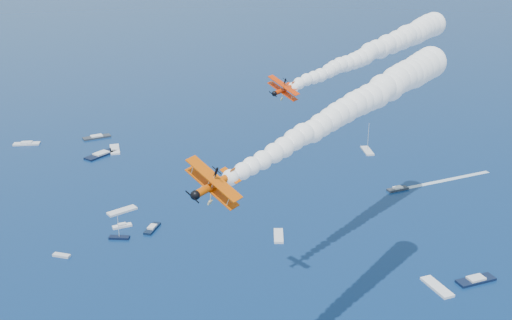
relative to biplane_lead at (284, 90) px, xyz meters
name	(u,v)px	position (x,y,z in m)	size (l,w,h in m)	color
biplane_lead	(284,90)	(0.00, 0.00, 0.00)	(6.88, 7.72, 4.65)	red
biplane_trail	(214,185)	(-28.38, -38.85, -1.09)	(8.27, 9.28, 5.59)	#D54E04
smoke_trail_lead	(373,51)	(31.70, 15.98, 2.75)	(64.94, 36.15, 12.40)	white
smoke_trail_trail	(350,108)	(2.81, -21.89, 1.66)	(64.00, 37.94, 12.40)	white
spectator_boats	(107,201)	(-27.44, 81.40, -55.91)	(221.26, 166.25, 0.70)	#2B3039
boat_wakes	(173,197)	(-5.85, 76.83, -56.23)	(227.25, 66.21, 0.04)	white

